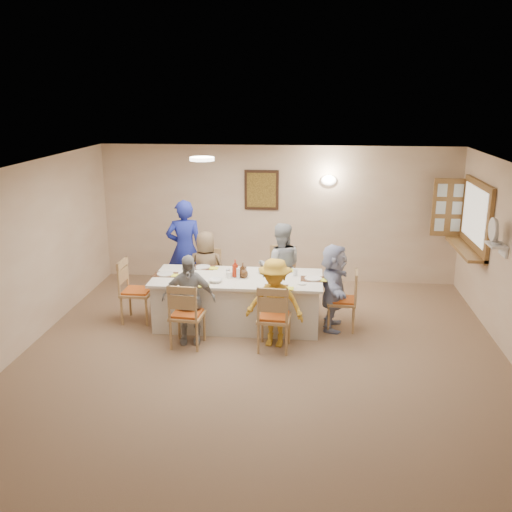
# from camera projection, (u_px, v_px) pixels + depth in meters

# --- Properties ---
(ground) EXTENTS (7.00, 7.00, 0.00)m
(ground) POSITION_uv_depth(u_px,v_px,m) (261.00, 363.00, 7.43)
(ground) COLOR brown
(room_walls) EXTENTS (7.00, 7.00, 7.00)m
(room_walls) POSITION_uv_depth(u_px,v_px,m) (261.00, 251.00, 7.02)
(room_walls) COLOR #CEAC8B
(room_walls) RESTS_ON ground
(wall_picture) EXTENTS (0.62, 0.05, 0.72)m
(wall_picture) POSITION_uv_depth(u_px,v_px,m) (262.00, 190.00, 10.30)
(wall_picture) COLOR #432817
(wall_picture) RESTS_ON room_walls
(wall_sconce) EXTENTS (0.26, 0.09, 0.18)m
(wall_sconce) POSITION_uv_depth(u_px,v_px,m) (329.00, 180.00, 10.12)
(wall_sconce) COLOR white
(wall_sconce) RESTS_ON room_walls
(ceiling_light) EXTENTS (0.36, 0.36, 0.05)m
(ceiling_light) POSITION_uv_depth(u_px,v_px,m) (202.00, 159.00, 8.28)
(ceiling_light) COLOR white
(ceiling_light) RESTS_ON room_walls
(serving_hatch) EXTENTS (0.06, 1.50, 1.15)m
(serving_hatch) POSITION_uv_depth(u_px,v_px,m) (476.00, 217.00, 9.02)
(serving_hatch) COLOR olive
(serving_hatch) RESTS_ON room_walls
(hatch_sill) EXTENTS (0.30, 1.50, 0.05)m
(hatch_sill) POSITION_uv_depth(u_px,v_px,m) (465.00, 249.00, 9.17)
(hatch_sill) COLOR olive
(hatch_sill) RESTS_ON room_walls
(shutter_door) EXTENTS (0.55, 0.04, 1.00)m
(shutter_door) POSITION_uv_depth(u_px,v_px,m) (449.00, 207.00, 9.77)
(shutter_door) COLOR olive
(shutter_door) RESTS_ON room_walls
(fan_shelf) EXTENTS (0.22, 0.36, 0.03)m
(fan_shelf) POSITION_uv_depth(u_px,v_px,m) (496.00, 245.00, 7.76)
(fan_shelf) COLOR white
(fan_shelf) RESTS_ON room_walls
(desk_fan) EXTENTS (0.30, 0.30, 0.28)m
(desk_fan) POSITION_uv_depth(u_px,v_px,m) (495.00, 234.00, 7.72)
(desk_fan) COLOR #A5A5A8
(desk_fan) RESTS_ON fan_shelf
(dining_table) EXTENTS (2.51, 1.06, 0.76)m
(dining_table) POSITION_uv_depth(u_px,v_px,m) (238.00, 301.00, 8.57)
(dining_table) COLOR silver
(dining_table) RESTS_ON ground
(chair_back_left) EXTENTS (0.44, 0.44, 0.92)m
(chair_back_left) POSITION_uv_depth(u_px,v_px,m) (208.00, 278.00, 9.37)
(chair_back_left) COLOR tan
(chair_back_left) RESTS_ON ground
(chair_back_right) EXTENTS (0.53, 0.53, 1.00)m
(chair_back_right) POSITION_uv_depth(u_px,v_px,m) (281.00, 278.00, 9.25)
(chair_back_right) COLOR tan
(chair_back_right) RESTS_ON ground
(chair_front_left) EXTENTS (0.49, 0.49, 0.94)m
(chair_front_left) POSITION_uv_depth(u_px,v_px,m) (187.00, 314.00, 7.84)
(chair_front_left) COLOR tan
(chair_front_left) RESTS_ON ground
(chair_front_right) EXTENTS (0.48, 0.48, 0.96)m
(chair_front_right) POSITION_uv_depth(u_px,v_px,m) (274.00, 316.00, 7.73)
(chair_front_right) COLOR tan
(chair_front_right) RESTS_ON ground
(chair_left_end) EXTENTS (0.48, 0.48, 0.97)m
(chair_left_end) POSITION_uv_depth(u_px,v_px,m) (137.00, 291.00, 8.69)
(chair_left_end) COLOR tan
(chair_left_end) RESTS_ON ground
(chair_right_end) EXTENTS (0.46, 0.46, 0.90)m
(chair_right_end) POSITION_uv_depth(u_px,v_px,m) (342.00, 300.00, 8.41)
(chair_right_end) COLOR tan
(chair_right_end) RESTS_ON ground
(diner_back_left) EXTENTS (0.65, 0.44, 1.28)m
(diner_back_left) POSITION_uv_depth(u_px,v_px,m) (206.00, 270.00, 9.21)
(diner_back_left) COLOR brown
(diner_back_left) RESTS_ON ground
(diner_back_right) EXTENTS (0.83, 0.71, 1.44)m
(diner_back_right) POSITION_uv_depth(u_px,v_px,m) (280.00, 267.00, 9.07)
(diner_back_right) COLOR #959AA0
(diner_back_right) RESTS_ON ground
(diner_front_left) EXTENTS (0.80, 0.45, 1.28)m
(diner_front_left) POSITION_uv_depth(u_px,v_px,m) (189.00, 299.00, 7.91)
(diner_front_left) COLOR #999999
(diner_front_left) RESTS_ON ground
(diner_front_right) EXTENTS (0.97, 0.75, 1.25)m
(diner_front_right) POSITION_uv_depth(u_px,v_px,m) (275.00, 303.00, 7.80)
(diner_front_right) COLOR gold
(diner_front_right) RESTS_ON ground
(diner_right_end) EXTENTS (1.25, 0.52, 1.30)m
(diner_right_end) POSITION_uv_depth(u_px,v_px,m) (333.00, 287.00, 8.37)
(diner_right_end) COLOR #AAB1D3
(diner_right_end) RESTS_ON ground
(caregiver) EXTENTS (0.79, 0.67, 1.69)m
(caregiver) POSITION_uv_depth(u_px,v_px,m) (185.00, 249.00, 9.64)
(caregiver) COLOR #1D299B
(caregiver) RESTS_ON ground
(placemat_fl) EXTENTS (0.33, 0.25, 0.01)m
(placemat_fl) POSITION_uv_depth(u_px,v_px,m) (192.00, 285.00, 8.12)
(placemat_fl) COLOR #472B19
(placemat_fl) RESTS_ON dining_table
(plate_fl) EXTENTS (0.23, 0.23, 0.01)m
(plate_fl) POSITION_uv_depth(u_px,v_px,m) (192.00, 284.00, 8.12)
(plate_fl) COLOR white
(plate_fl) RESTS_ON dining_table
(napkin_fl) EXTENTS (0.14, 0.14, 0.01)m
(napkin_fl) POSITION_uv_depth(u_px,v_px,m) (204.00, 286.00, 8.06)
(napkin_fl) COLOR #F2F834
(napkin_fl) RESTS_ON dining_table
(placemat_fr) EXTENTS (0.34, 0.25, 0.01)m
(placemat_fr) POSITION_uv_depth(u_px,v_px,m) (276.00, 287.00, 8.01)
(placemat_fr) COLOR #472B19
(placemat_fr) RESTS_ON dining_table
(plate_fr) EXTENTS (0.25, 0.25, 0.02)m
(plate_fr) POSITION_uv_depth(u_px,v_px,m) (276.00, 287.00, 8.01)
(plate_fr) COLOR white
(plate_fr) RESTS_ON dining_table
(napkin_fr) EXTENTS (0.14, 0.14, 0.01)m
(napkin_fr) POSITION_uv_depth(u_px,v_px,m) (289.00, 288.00, 7.94)
(napkin_fr) COLOR #F2F834
(napkin_fr) RESTS_ON dining_table
(placemat_bl) EXTENTS (0.36, 0.27, 0.01)m
(placemat_bl) POSITION_uv_depth(u_px,v_px,m) (203.00, 267.00, 8.93)
(placemat_bl) COLOR #472B19
(placemat_bl) RESTS_ON dining_table
(plate_bl) EXTENTS (0.23, 0.23, 0.01)m
(plate_bl) POSITION_uv_depth(u_px,v_px,m) (203.00, 267.00, 8.92)
(plate_bl) COLOR white
(plate_bl) RESTS_ON dining_table
(napkin_bl) EXTENTS (0.13, 0.13, 0.01)m
(napkin_bl) POSITION_uv_depth(u_px,v_px,m) (214.00, 268.00, 8.86)
(napkin_bl) COLOR #F2F834
(napkin_bl) RESTS_ON dining_table
(placemat_br) EXTENTS (0.36, 0.27, 0.01)m
(placemat_br) POSITION_uv_depth(u_px,v_px,m) (280.00, 269.00, 8.81)
(placemat_br) COLOR #472B19
(placemat_br) RESTS_ON dining_table
(plate_br) EXTENTS (0.23, 0.23, 0.01)m
(plate_br) POSITION_uv_depth(u_px,v_px,m) (280.00, 269.00, 8.81)
(plate_br) COLOR white
(plate_br) RESTS_ON dining_table
(napkin_br) EXTENTS (0.15, 0.15, 0.01)m
(napkin_br) POSITION_uv_depth(u_px,v_px,m) (291.00, 270.00, 8.75)
(napkin_br) COLOR #F2F834
(napkin_br) RESTS_ON dining_table
(placemat_le) EXTENTS (0.35, 0.26, 0.01)m
(placemat_le) POSITION_uv_depth(u_px,v_px,m) (165.00, 275.00, 8.57)
(placemat_le) COLOR #472B19
(placemat_le) RESTS_ON dining_table
(plate_le) EXTENTS (0.25, 0.25, 0.02)m
(plate_le) POSITION_uv_depth(u_px,v_px,m) (165.00, 274.00, 8.57)
(plate_le) COLOR white
(plate_le) RESTS_ON dining_table
(napkin_le) EXTENTS (0.13, 0.13, 0.01)m
(napkin_le) POSITION_uv_depth(u_px,v_px,m) (176.00, 275.00, 8.50)
(napkin_le) COLOR #F2F834
(napkin_le) RESTS_ON dining_table
(placemat_re) EXTENTS (0.37, 0.27, 0.01)m
(placemat_re) POSITION_uv_depth(u_px,v_px,m) (313.00, 279.00, 8.36)
(placemat_re) COLOR #472B19
(placemat_re) RESTS_ON dining_table
(plate_re) EXTENTS (0.25, 0.25, 0.02)m
(plate_re) POSITION_uv_depth(u_px,v_px,m) (313.00, 278.00, 8.36)
(plate_re) COLOR white
(plate_re) RESTS_ON dining_table
(napkin_re) EXTENTS (0.14, 0.14, 0.01)m
(napkin_re) POSITION_uv_depth(u_px,v_px,m) (326.00, 280.00, 8.30)
(napkin_re) COLOR #F2F834
(napkin_re) RESTS_ON dining_table
(teacup_a) EXTENTS (0.16, 0.16, 0.08)m
(teacup_a) POSITION_uv_depth(u_px,v_px,m) (181.00, 280.00, 8.19)
(teacup_a) COLOR white
(teacup_a) RESTS_ON dining_table
(teacup_b) EXTENTS (0.13, 0.13, 0.08)m
(teacup_b) POSITION_uv_depth(u_px,v_px,m) (265.00, 266.00, 8.88)
(teacup_b) COLOR white
(teacup_b) RESTS_ON dining_table
(bowl_a) EXTENTS (0.20, 0.20, 0.05)m
(bowl_a) POSITION_uv_depth(u_px,v_px,m) (216.00, 280.00, 8.23)
(bowl_a) COLOR white
(bowl_a) RESTS_ON dining_table
(bowl_b) EXTENTS (0.34, 0.34, 0.07)m
(bowl_b) POSITION_uv_depth(u_px,v_px,m) (265.00, 271.00, 8.63)
(bowl_b) COLOR white
(bowl_b) RESTS_ON dining_table
(condiment_ketchup) EXTENTS (0.17, 0.17, 0.26)m
(condiment_ketchup) POSITION_uv_depth(u_px,v_px,m) (235.00, 268.00, 8.44)
(condiment_ketchup) COLOR #A7260E
(condiment_ketchup) RESTS_ON dining_table
(condiment_brown) EXTENTS (0.12, 0.12, 0.21)m
(condiment_brown) POSITION_uv_depth(u_px,v_px,m) (243.00, 270.00, 8.46)
(condiment_brown) COLOR #482A13
(condiment_brown) RESTS_ON dining_table
(condiment_malt) EXTENTS (0.23, 0.23, 0.17)m
(condiment_malt) POSITION_uv_depth(u_px,v_px,m) (244.00, 272.00, 8.41)
(condiment_malt) COLOR #482A13
(condiment_malt) RESTS_ON dining_table
(drinking_glass) EXTENTS (0.06, 0.06, 0.10)m
(drinking_glass) POSITION_uv_depth(u_px,v_px,m) (228.00, 272.00, 8.52)
(drinking_glass) COLOR silver
(drinking_glass) RESTS_ON dining_table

